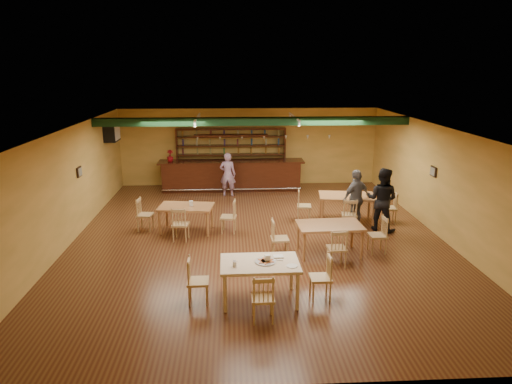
{
  "coord_description": "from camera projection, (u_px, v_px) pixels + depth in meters",
  "views": [
    {
      "loc": [
        -0.71,
        -11.7,
        4.55
      ],
      "look_at": [
        -0.03,
        0.6,
        1.15
      ],
      "focal_mm": 32.0,
      "sensor_mm": 36.0,
      "label": 1
    }
  ],
  "objects": [
    {
      "name": "floor",
      "position": [
        258.0,
        238.0,
        12.51
      ],
      "size": [
        12.0,
        12.0,
        0.0
      ],
      "primitive_type": "plane",
      "color": "#502716",
      "rests_on": "ground"
    },
    {
      "name": "ceiling_beam",
      "position": [
        253.0,
        121.0,
        14.44
      ],
      "size": [
        10.0,
        0.3,
        0.25
      ],
      "primitive_type": "cube",
      "color": "black",
      "rests_on": "ceiling"
    },
    {
      "name": "track_rail_left",
      "position": [
        197.0,
        117.0,
        14.91
      ],
      "size": [
        0.05,
        2.5,
        0.05
      ],
      "primitive_type": "cube",
      "color": "silver",
      "rests_on": "ceiling"
    },
    {
      "name": "track_rail_right",
      "position": [
        294.0,
        117.0,
        15.08
      ],
      "size": [
        0.05,
        2.5,
        0.05
      ],
      "primitive_type": "cube",
      "color": "silver",
      "rests_on": "ceiling"
    },
    {
      "name": "ac_unit",
      "position": [
        112.0,
        133.0,
        15.67
      ],
      "size": [
        0.34,
        0.7,
        0.48
      ],
      "primitive_type": "cube",
      "color": "silver",
      "rests_on": "wall_left"
    },
    {
      "name": "picture_left",
      "position": [
        79.0,
        172.0,
        12.76
      ],
      "size": [
        0.04,
        0.34,
        0.28
      ],
      "primitive_type": "cube",
      "color": "black",
      "rests_on": "wall_left"
    },
    {
      "name": "picture_right",
      "position": [
        433.0,
        171.0,
        12.81
      ],
      "size": [
        0.04,
        0.34,
        0.28
      ],
      "primitive_type": "cube",
      "color": "black",
      "rests_on": "wall_right"
    },
    {
      "name": "bar_counter",
      "position": [
        232.0,
        175.0,
        17.28
      ],
      "size": [
        5.45,
        0.85,
        1.13
      ],
      "primitive_type": "cube",
      "color": "#37150B",
      "rests_on": "ground"
    },
    {
      "name": "back_bar_hutch",
      "position": [
        231.0,
        157.0,
        17.73
      ],
      "size": [
        4.22,
        0.4,
        2.28
      ],
      "primitive_type": "cube",
      "color": "#37150B",
      "rests_on": "ground"
    },
    {
      "name": "poinsettia",
      "position": [
        170.0,
        156.0,
        16.95
      ],
      "size": [
        0.31,
        0.31,
        0.43
      ],
      "primitive_type": "imported",
      "rotation": [
        0.0,
        0.0,
        0.35
      ],
      "color": "maroon",
      "rests_on": "bar_counter"
    },
    {
      "name": "dining_table_a",
      "position": [
        187.0,
        218.0,
        12.96
      ],
      "size": [
        1.61,
        1.1,
        0.75
      ],
      "primitive_type": "cube",
      "rotation": [
        0.0,
        0.0,
        -0.13
      ],
      "color": "#A66E3B",
      "rests_on": "ground"
    },
    {
      "name": "dining_table_b",
      "position": [
        346.0,
        208.0,
        13.78
      ],
      "size": [
        1.76,
        1.2,
        0.82
      ],
      "primitive_type": "cube",
      "rotation": [
        0.0,
        0.0,
        -0.13
      ],
      "color": "#A66E3B",
      "rests_on": "ground"
    },
    {
      "name": "dining_table_d",
      "position": [
        329.0,
        239.0,
        11.35
      ],
      "size": [
        1.62,
        1.01,
        0.79
      ],
      "primitive_type": "cube",
      "rotation": [
        0.0,
        0.0,
        0.04
      ],
      "color": "#A66E3B",
      "rests_on": "ground"
    },
    {
      "name": "near_table",
      "position": [
        260.0,
        281.0,
        9.08
      ],
      "size": [
        1.56,
        1.01,
        0.83
      ],
      "primitive_type": "cube",
      "rotation": [
        0.0,
        0.0,
        0.01
      ],
      "color": "beige",
      "rests_on": "ground"
    },
    {
      "name": "pizza_tray",
      "position": [
        265.0,
        262.0,
        8.97
      ],
      "size": [
        0.46,
        0.46,
        0.01
      ],
      "primitive_type": "cylinder",
      "rotation": [
        0.0,
        0.0,
        -0.16
      ],
      "color": "silver",
      "rests_on": "near_table"
    },
    {
      "name": "parmesan_shaker",
      "position": [
        235.0,
        264.0,
        8.77
      ],
      "size": [
        0.07,
        0.07,
        0.11
      ],
      "primitive_type": "cylinder",
      "rotation": [
        0.0,
        0.0,
        0.01
      ],
      "color": "#EAE5C6",
      "rests_on": "near_table"
    },
    {
      "name": "napkin_stack",
      "position": [
        278.0,
        257.0,
        9.2
      ],
      "size": [
        0.21,
        0.16,
        0.03
      ],
      "primitive_type": "cube",
      "rotation": [
        0.0,
        0.0,
        0.05
      ],
      "color": "white",
      "rests_on": "near_table"
    },
    {
      "name": "pizza_server",
      "position": [
        274.0,
        260.0,
        9.03
      ],
      "size": [
        0.32,
        0.11,
        0.0
      ],
      "primitive_type": "cube",
      "rotation": [
        0.0,
        0.0,
        -0.05
      ],
      "color": "silver",
      "rests_on": "pizza_tray"
    },
    {
      "name": "side_plate",
      "position": [
        292.0,
        266.0,
        8.79
      ],
      "size": [
        0.22,
        0.22,
        0.01
      ],
      "primitive_type": "cylinder",
      "rotation": [
        0.0,
        0.0,
        0.01
      ],
      "color": "white",
      "rests_on": "near_table"
    },
    {
      "name": "patron_bar",
      "position": [
        228.0,
        174.0,
        16.42
      ],
      "size": [
        0.63,
        0.47,
        1.59
      ],
      "primitive_type": "imported",
      "rotation": [
        0.0,
        0.0,
        2.99
      ],
      "color": "#9450AE",
      "rests_on": "ground"
    },
    {
      "name": "patron_right_a",
      "position": [
        382.0,
        199.0,
        12.92
      ],
      "size": [
        1.12,
        1.07,
        1.82
      ],
      "primitive_type": "imported",
      "rotation": [
        0.0,
        0.0,
        2.54
      ],
      "color": "black",
      "rests_on": "ground"
    },
    {
      "name": "patron_right_b",
      "position": [
        356.0,
        198.0,
        13.21
      ],
      "size": [
        1.08,
        0.86,
        1.71
      ],
      "primitive_type": "imported",
      "rotation": [
        0.0,
        0.0,
        3.67
      ],
      "color": "slate",
      "rests_on": "ground"
    }
  ]
}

